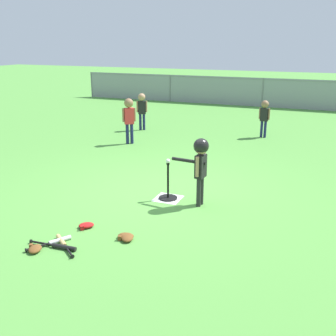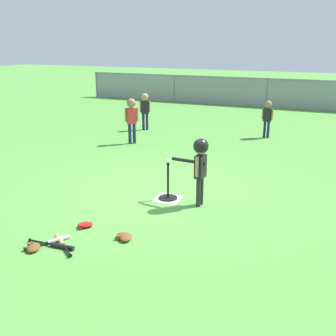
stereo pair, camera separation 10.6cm
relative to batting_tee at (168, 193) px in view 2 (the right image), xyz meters
The scene contains 16 objects.
ground_plane 0.40m from the batting_tee, 132.56° to the left, with size 60.00×60.00×0.00m, color #51933D.
home_plate 0.09m from the batting_tee, behind, with size 0.44×0.44×0.01m, color white.
batting_tee is the anchor object (origin of this frame).
baseball_on_tee 0.57m from the batting_tee, behind, with size 0.07×0.07×0.07m, color white.
batter_child 0.91m from the batting_tee, ahead, with size 0.63×0.32×1.12m.
fielder_deep_right 5.31m from the batting_tee, 82.28° to the left, with size 0.30×0.20×1.03m.
fielder_deep_center 4.04m from the batting_tee, 126.80° to the left, with size 0.29×0.25×1.18m.
fielder_near_right 5.64m from the batting_tee, 120.24° to the left, with size 0.29×0.22×1.09m.
spare_bat_silver 2.20m from the batting_tee, 110.82° to the right, with size 0.36×0.56×0.06m.
spare_bat_wood 2.16m from the batting_tee, 108.08° to the right, with size 0.55×0.44×0.06m.
spare_bat_black 2.25m from the batting_tee, 106.82° to the right, with size 0.69×0.10×0.06m.
glove_by_plate 2.50m from the batting_tee, 111.04° to the right, with size 0.23×0.26×0.07m.
glove_near_bats 1.64m from the batting_tee, 114.19° to the right, with size 0.27×0.26×0.07m.
glove_tossed_aside 1.61m from the batting_tee, 87.93° to the right, with size 0.24×0.27×0.07m.
glove_outfield_drop 1.57m from the batting_tee, 89.45° to the right, with size 0.25×0.22×0.07m.
outfield_fence 10.67m from the batting_tee, 91.42° to the left, with size 16.06×0.06×1.15m.
Camera 2 is at (2.82, -6.24, 2.60)m, focal length 43.47 mm.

